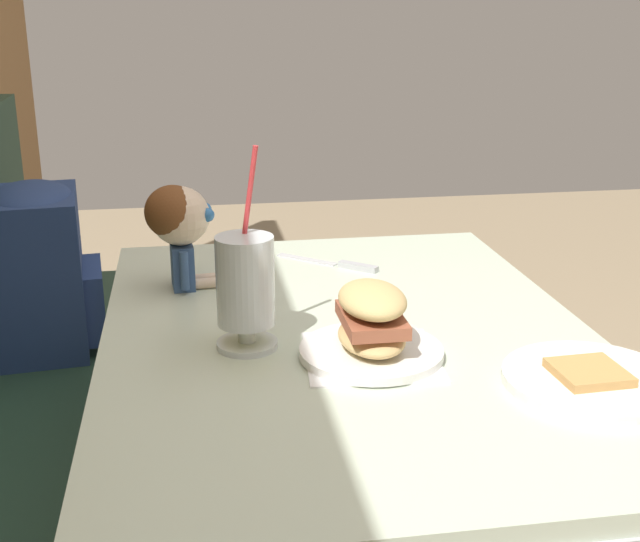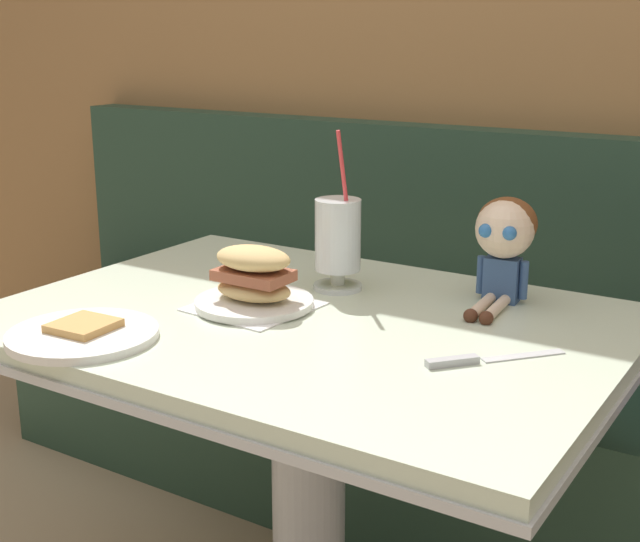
# 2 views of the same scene
# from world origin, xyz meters

# --- Properties ---
(diner_table) EXTENTS (1.11, 0.81, 0.74)m
(diner_table) POSITION_xyz_m (0.00, 0.18, 0.54)
(diner_table) COLOR beige
(diner_table) RESTS_ON ground
(toast_plate) EXTENTS (0.25, 0.25, 0.03)m
(toast_plate) POSITION_xyz_m (-0.25, -0.12, 0.75)
(toast_plate) COLOR white
(toast_plate) RESTS_ON diner_table
(milkshake_glass) EXTENTS (0.10, 0.10, 0.32)m
(milkshake_glass) POSITION_xyz_m (-0.04, 0.35, 0.84)
(milkshake_glass) COLOR silver
(milkshake_glass) RESTS_ON diner_table
(sandwich_plate) EXTENTS (0.22, 0.22, 0.12)m
(sandwich_plate) POSITION_xyz_m (-0.11, 0.17, 0.79)
(sandwich_plate) COLOR white
(sandwich_plate) RESTS_ON diner_table
(butter_knife) EXTENTS (0.17, 0.19, 0.01)m
(butter_knife) POSITION_xyz_m (0.34, 0.12, 0.74)
(butter_knife) COLOR silver
(butter_knife) RESTS_ON diner_table
(seated_doll) EXTENTS (0.12, 0.22, 0.20)m
(seated_doll) POSITION_xyz_m (0.26, 0.45, 0.87)
(seated_doll) COLOR #385689
(seated_doll) RESTS_ON diner_table
(backpack) EXTENTS (0.32, 0.27, 0.41)m
(backpack) POSITION_xyz_m (0.72, 0.78, 0.66)
(backpack) COLOR navy
(backpack) RESTS_ON booth_bench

